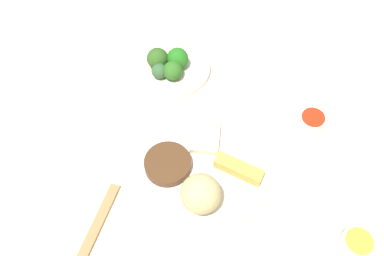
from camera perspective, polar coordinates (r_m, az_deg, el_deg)
The scene contains 16 objects.
tabletop at distance 0.86m, azimuth 1.53°, elevation -6.73°, with size 2.20×2.20×0.02m, color beige.
main_plate at distance 0.85m, azimuth 1.56°, elevation -6.18°, with size 0.28×0.28×0.02m, color white.
rice_scoop at distance 0.77m, azimuth 1.26°, elevation -9.42°, with size 0.08×0.08×0.08m, color tan.
spring_roll at distance 0.83m, azimuth 6.71°, elevation -5.86°, with size 0.10×0.03×0.03m, color gold.
crab_rangoon_wonton at distance 0.87m, azimuth 1.92°, elevation -1.39°, with size 0.06×0.08×0.02m, color beige.
stir_fry_heap at distance 0.83m, azimuth -3.50°, elevation -5.19°, with size 0.10×0.10×0.02m, color #4C2F19.
broccoli_plate at distance 1.02m, azimuth -3.05°, elevation 8.69°, with size 0.20×0.20×0.01m, color white.
broccoli_floret_0 at distance 0.99m, azimuth -4.97°, elevation 9.91°, with size 0.05×0.05×0.05m, color #2F591F.
broccoli_floret_1 at distance 0.99m, azimuth -2.10°, elevation 9.95°, with size 0.05×0.05×0.05m, color #226F1C.
broccoli_floret_2 at distance 0.97m, azimuth -2.79°, elevation 8.24°, with size 0.05×0.05×0.05m, color #2D6621.
broccoli_floret_4 at distance 0.98m, azimuth -4.72°, elevation 8.16°, with size 0.04×0.04×0.04m, color #345B35.
sauce_ramekin_sweet_and_sour at distance 0.95m, azimuth 16.84°, elevation 1.00°, with size 0.06×0.06×0.02m, color white.
sauce_ramekin_sweet_and_sour_liquid at distance 0.94m, azimuth 17.05°, elevation 1.49°, with size 0.05×0.05×0.00m, color red.
sauce_ramekin_hot_mustard at distance 0.84m, azimuth 22.62°, elevation -15.06°, with size 0.06×0.06×0.02m, color white.
sauce_ramekin_hot_mustard_liquid at distance 0.83m, azimuth 22.95°, elevation -14.74°, with size 0.05×0.05×0.00m, color yellow.
chopsticks_pair at distance 0.82m, azimuth -14.10°, elevation -14.68°, with size 0.22×0.02×0.01m, color #A37949.
Camera 1 is at (0.15, -0.36, 0.78)m, focal length 37.12 mm.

